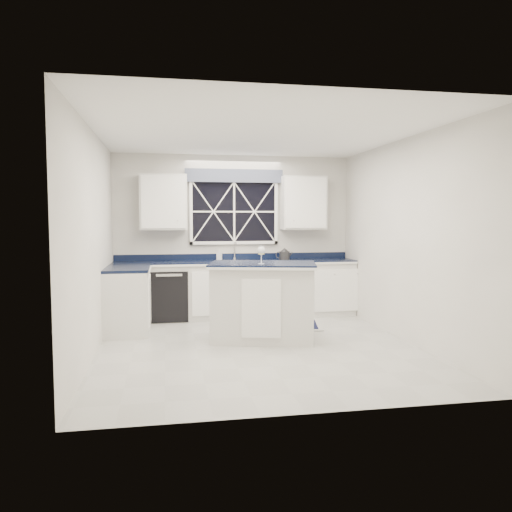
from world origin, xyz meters
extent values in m
plane|color=#AAABA6|center=(0.00, 0.00, 0.00)|extent=(4.50, 4.50, 0.00)
cube|color=silver|center=(0.00, 2.25, 1.35)|extent=(4.00, 0.10, 2.70)
cube|color=silver|center=(0.00, 1.95, 0.45)|extent=(3.98, 0.60, 0.90)
cube|color=silver|center=(-1.70, 1.15, 0.45)|extent=(0.60, 1.00, 0.90)
cube|color=black|center=(0.00, 1.95, 0.92)|extent=(3.98, 0.64, 0.04)
cube|color=black|center=(-1.10, 1.95, 0.41)|extent=(0.60, 0.58, 0.82)
cube|color=black|center=(0.00, 2.22, 1.75)|extent=(1.40, 0.02, 1.00)
cube|color=#525A70|center=(0.00, 2.16, 2.35)|extent=(1.65, 0.04, 0.22)
cube|color=silver|center=(-1.18, 2.08, 1.90)|extent=(0.75, 0.34, 0.90)
cube|color=silver|center=(1.18, 2.08, 1.90)|extent=(0.75, 0.34, 0.90)
cylinder|color=#B4B4B6|center=(0.00, 2.17, 0.96)|extent=(0.05, 0.05, 0.04)
cylinder|color=#B4B4B6|center=(0.00, 2.17, 1.10)|extent=(0.02, 0.02, 0.28)
cylinder|color=#B4B4B6|center=(0.00, 2.08, 1.23)|extent=(0.02, 0.18, 0.02)
cube|color=silver|center=(0.13, 0.35, 0.50)|extent=(1.48, 1.07, 1.00)
cube|color=black|center=(0.13, 0.35, 1.02)|extent=(1.56, 1.15, 0.04)
cube|color=#B4B4AF|center=(0.53, 1.19, 0.01)|extent=(1.47, 1.07, 0.01)
cube|color=black|center=(0.53, 1.19, 0.02)|extent=(1.30, 0.90, 0.01)
cylinder|color=#2C2B2E|center=(0.81, 1.94, 1.01)|extent=(0.23, 0.23, 0.14)
cone|color=#2C2B2E|center=(0.81, 1.94, 1.11)|extent=(0.19, 0.19, 0.06)
torus|color=#2C2B2E|center=(0.73, 1.97, 1.02)|extent=(0.12, 0.06, 0.12)
cylinder|color=#2C2B2E|center=(0.91, 1.90, 1.03)|extent=(0.07, 0.04, 0.09)
cylinder|color=white|center=(0.08, 0.20, 1.05)|extent=(0.08, 0.08, 0.01)
cylinder|color=white|center=(0.08, 0.20, 1.12)|extent=(0.01, 0.01, 0.13)
ellipsoid|color=white|center=(0.08, 0.20, 1.22)|extent=(0.10, 0.10, 0.13)
cylinder|color=#EDE67D|center=(0.08, 0.20, 1.20)|extent=(0.08, 0.08, 0.05)
imported|color=silver|center=(-0.26, 2.13, 1.03)|extent=(0.10, 0.10, 0.17)
camera|label=1|loc=(-1.15, -6.18, 1.64)|focal=35.00mm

